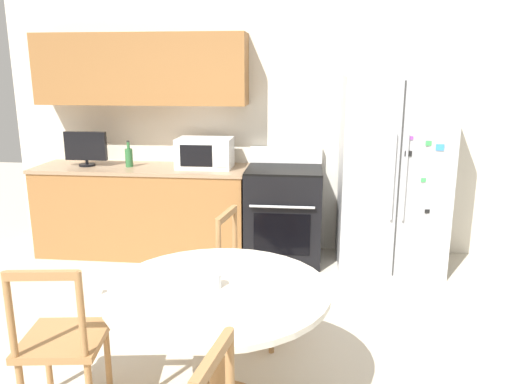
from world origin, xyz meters
TOP-DOWN VIEW (x-y plane):
  - back_wall at (-0.30, 2.59)m, footprint 5.20×0.44m
  - kitchen_counter at (-1.16, 2.29)m, footprint 2.11×0.64m
  - refrigerator at (1.27, 2.22)m, footprint 0.95×0.75m
  - oven_range at (0.27, 2.26)m, footprint 0.72×0.68m
  - microwave at (-0.51, 2.31)m, footprint 0.53×0.36m
  - countertop_tv at (-1.71, 2.27)m, footprint 0.42×0.16m
  - counter_bottle at (-1.27, 2.27)m, footprint 0.07×0.07m
  - dining_table at (0.05, -0.09)m, footprint 1.17×1.17m
  - dining_chair_left at (-0.77, -0.18)m, footprint 0.47×0.47m
  - dining_chair_far at (0.11, 0.74)m, footprint 0.48×0.48m
  - candle_glass at (0.03, -0.09)m, footprint 0.08×0.08m

SIDE VIEW (x-z plane):
  - dining_chair_left at x=-0.77m, z-range -0.02..0.89m
  - dining_chair_far at x=0.11m, z-range -0.02..0.89m
  - kitchen_counter at x=-1.16m, z-range 0.00..0.90m
  - oven_range at x=0.27m, z-range -0.07..1.01m
  - dining_table at x=0.05m, z-range 0.22..0.96m
  - candle_glass at x=0.03m, z-range 0.74..0.81m
  - refrigerator at x=1.27m, z-range 0.00..1.79m
  - counter_bottle at x=-1.27m, z-range 0.87..1.13m
  - microwave at x=-0.51m, z-range 0.90..1.19m
  - countertop_tv at x=-1.71m, z-range 0.91..1.26m
  - back_wall at x=-0.30m, z-range 0.14..2.74m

